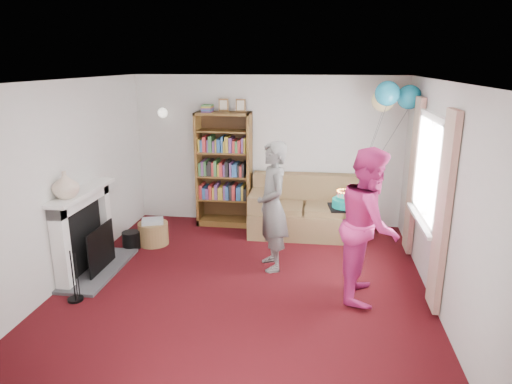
# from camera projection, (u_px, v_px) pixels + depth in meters

# --- Properties ---
(ground) EXTENTS (5.00, 5.00, 0.00)m
(ground) POSITION_uv_depth(u_px,v_px,m) (243.00, 288.00, 5.66)
(ground) COLOR black
(ground) RESTS_ON ground
(wall_back) EXTENTS (4.50, 0.02, 2.50)m
(wall_back) POSITION_uv_depth(u_px,v_px,m) (267.00, 151.00, 7.70)
(wall_back) COLOR silver
(wall_back) RESTS_ON ground
(wall_left) EXTENTS (0.02, 5.00, 2.50)m
(wall_left) POSITION_uv_depth(u_px,v_px,m) (62.00, 184.00, 5.62)
(wall_left) COLOR silver
(wall_left) RESTS_ON ground
(wall_right) EXTENTS (0.02, 5.00, 2.50)m
(wall_right) POSITION_uv_depth(u_px,v_px,m) (444.00, 199.00, 5.01)
(wall_right) COLOR silver
(wall_right) RESTS_ON ground
(ceiling) EXTENTS (4.50, 5.00, 0.01)m
(ceiling) POSITION_uv_depth(u_px,v_px,m) (241.00, 81.00, 4.97)
(ceiling) COLOR white
(ceiling) RESTS_ON wall_back
(fireplace) EXTENTS (0.55, 1.80, 1.12)m
(fireplace) POSITION_uv_depth(u_px,v_px,m) (88.00, 235.00, 5.98)
(fireplace) COLOR #3F3F42
(fireplace) RESTS_ON ground
(window_bay) EXTENTS (0.14, 2.02, 2.20)m
(window_bay) POSITION_uv_depth(u_px,v_px,m) (427.00, 188.00, 5.60)
(window_bay) COLOR white
(window_bay) RESTS_ON ground
(wall_sconce) EXTENTS (0.16, 0.23, 0.16)m
(wall_sconce) POSITION_uv_depth(u_px,v_px,m) (163.00, 113.00, 7.63)
(wall_sconce) COLOR gold
(wall_sconce) RESTS_ON ground
(bookcase) EXTENTS (0.91, 0.42, 2.13)m
(bookcase) POSITION_uv_depth(u_px,v_px,m) (224.00, 170.00, 7.69)
(bookcase) COLOR #472B14
(bookcase) RESTS_ON ground
(sofa) EXTENTS (1.74, 0.92, 0.92)m
(sofa) POSITION_uv_depth(u_px,v_px,m) (304.00, 212.00, 7.45)
(sofa) COLOR brown
(sofa) RESTS_ON ground
(wicker_basket) EXTENTS (0.45, 0.45, 0.40)m
(wicker_basket) POSITION_uv_depth(u_px,v_px,m) (153.00, 233.00, 6.98)
(wicker_basket) COLOR olive
(wicker_basket) RESTS_ON ground
(person_striped) EXTENTS (0.61, 0.74, 1.73)m
(person_striped) POSITION_uv_depth(u_px,v_px,m) (273.00, 207.00, 6.00)
(person_striped) COLOR black
(person_striped) RESTS_ON ground
(person_magenta) EXTENTS (0.78, 0.95, 1.80)m
(person_magenta) POSITION_uv_depth(u_px,v_px,m) (369.00, 224.00, 5.25)
(person_magenta) COLOR #C82874
(person_magenta) RESTS_ON ground
(birthday_cake) EXTENTS (0.36, 0.36, 0.22)m
(birthday_cake) POSITION_uv_depth(u_px,v_px,m) (345.00, 203.00, 5.40)
(birthday_cake) COLOR black
(birthday_cake) RESTS_ON ground
(balloons) EXTENTS (0.88, 0.73, 1.78)m
(balloons) POSITION_uv_depth(u_px,v_px,m) (393.00, 97.00, 6.49)
(balloons) COLOR #3F3F3F
(balloons) RESTS_ON ground
(mantel_vase) EXTENTS (0.36, 0.36, 0.33)m
(mantel_vase) POSITION_uv_depth(u_px,v_px,m) (65.00, 185.00, 5.45)
(mantel_vase) COLOR beige
(mantel_vase) RESTS_ON fireplace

